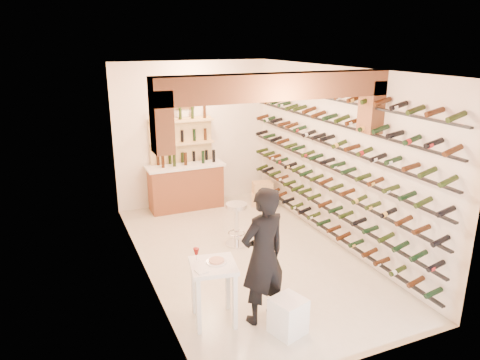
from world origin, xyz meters
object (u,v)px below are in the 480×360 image
Objects in this scene: person at (263,256)px; chrome_barstool at (237,221)px; tasting_table at (213,274)px; crate_lower at (262,199)px; back_counter at (186,185)px; wine_rack at (325,161)px; white_stool at (288,316)px.

chrome_barstool is at bearing -117.30° from person.
person reaches higher than tasting_table.
person is at bearing -115.98° from crate_lower.
back_counter is 4.33m from tasting_table.
white_stool is at bearing -131.26° from wine_rack.
chrome_barstool is at bearing 81.40° from white_stool.
person is (-0.17, 0.40, 0.70)m from white_stool.
wine_rack is at bearing -16.73° from chrome_barstool.
person is 2.39m from chrome_barstool.
wine_rack is 7.10× the size of chrome_barstool.
white_stool is 4.68m from crate_lower.
crate_lower is (2.54, 3.72, -0.55)m from tasting_table.
back_counter is at bearing 97.82° from chrome_barstool.
chrome_barstool is (0.30, -2.19, -0.07)m from back_counter.
back_counter is at bearing 88.32° from tasting_table.
back_counter is at bearing 124.66° from wine_rack.
tasting_table is 4.54m from crate_lower.
white_stool is at bearing -98.60° from chrome_barstool.
person is (-2.11, -1.81, -0.60)m from wine_rack.
wine_rack reaches higher than back_counter.
back_counter is 0.90× the size of person.
person reaches higher than back_counter.
wine_rack reaches higher than white_stool.
back_counter is 1.65× the size of tasting_table.
chrome_barstool reaches higher than white_stool.
crate_lower is (1.75, 4.34, -0.10)m from white_stool.
tasting_table reaches higher than crate_lower.
back_counter is 3.48× the size of white_stool.
tasting_table is at bearing -149.85° from wine_rack.
tasting_table is at bearing -124.29° from crate_lower.
crate_lower is (1.65, -0.51, -0.39)m from back_counter.
white_stool is at bearing 100.65° from person.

